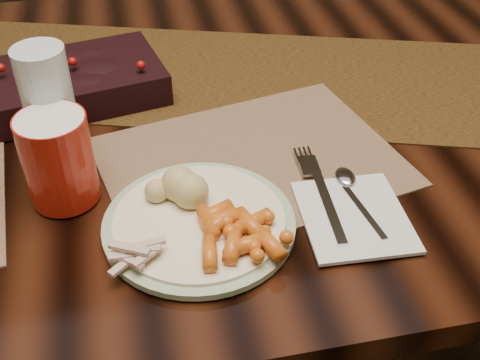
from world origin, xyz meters
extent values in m
cube|color=black|center=(0.00, 0.00, 0.38)|extent=(1.80, 1.00, 0.75)
cube|color=#3B200F|center=(0.05, 0.09, 0.75)|extent=(1.71, 0.85, 0.00)
cube|color=brown|center=(0.07, -0.17, 0.75)|extent=(0.46, 0.38, 0.00)
cylinder|color=white|center=(-0.02, -0.30, 0.76)|extent=(0.25, 0.25, 0.01)
cube|color=white|center=(0.18, -0.32, 0.76)|extent=(0.14, 0.16, 0.01)
cylinder|color=#A11B0F|center=(-0.18, -0.20, 0.82)|extent=(0.11, 0.11, 0.12)
camera|label=1|loc=(-0.08, -0.85, 1.27)|focal=45.00mm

